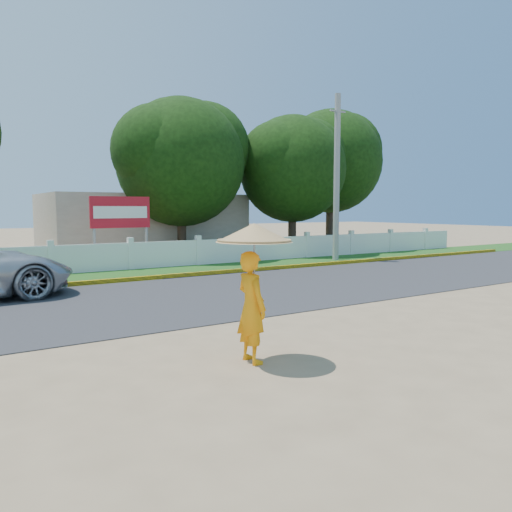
# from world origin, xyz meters

# --- Properties ---
(ground) EXTENTS (120.00, 120.00, 0.00)m
(ground) POSITION_xyz_m (0.00, 0.00, 0.00)
(ground) COLOR #9E8460
(ground) RESTS_ON ground
(road) EXTENTS (60.00, 7.00, 0.02)m
(road) POSITION_xyz_m (0.00, 4.50, 0.01)
(road) COLOR #38383A
(road) RESTS_ON ground
(grass_verge) EXTENTS (60.00, 3.50, 0.03)m
(grass_verge) POSITION_xyz_m (0.00, 9.75, 0.01)
(grass_verge) COLOR #2D601E
(grass_verge) RESTS_ON ground
(curb) EXTENTS (40.00, 0.18, 0.16)m
(curb) POSITION_xyz_m (0.00, 8.05, 0.08)
(curb) COLOR yellow
(curb) RESTS_ON ground
(fence) EXTENTS (40.00, 0.10, 1.10)m
(fence) POSITION_xyz_m (0.00, 11.20, 0.55)
(fence) COLOR silver
(fence) RESTS_ON ground
(building_near) EXTENTS (10.00, 6.00, 3.20)m
(building_near) POSITION_xyz_m (3.00, 18.00, 1.60)
(building_near) COLOR #B7AD99
(building_near) RESTS_ON ground
(utility_pole) EXTENTS (0.28, 0.28, 7.72)m
(utility_pole) POSITION_xyz_m (9.38, 9.52, 3.86)
(utility_pole) COLOR gray
(utility_pole) RESTS_ON ground
(monk_with_parasol) EXTENTS (1.22, 1.22, 2.23)m
(monk_with_parasol) POSITION_xyz_m (-2.37, -1.55, 1.45)
(monk_with_parasol) COLOR orange
(monk_with_parasol) RESTS_ON ground
(billboard) EXTENTS (2.50, 0.13, 2.95)m
(billboard) POSITION_xyz_m (-0.01, 12.30, 2.14)
(billboard) COLOR gray
(billboard) RESTS_ON ground
(tree_row) EXTENTS (33.00, 7.57, 8.34)m
(tree_row) POSITION_xyz_m (2.26, 14.19, 4.70)
(tree_row) COLOR #473828
(tree_row) RESTS_ON ground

